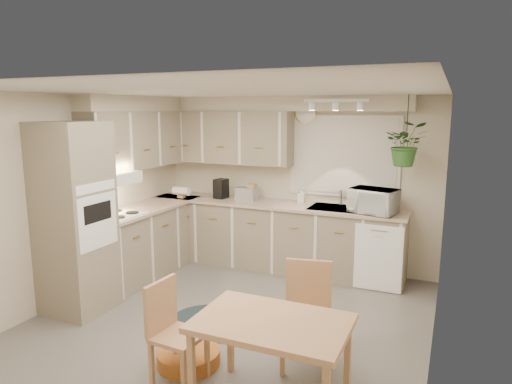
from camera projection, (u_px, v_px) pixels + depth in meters
floor at (228, 322)px, 4.83m from camera, size 4.20×4.20×0.00m
ceiling at (226, 91)px, 4.41m from camera, size 4.20×4.20×0.00m
wall_back at (294, 182)px, 6.51m from camera, size 4.00×0.04×2.40m
wall_front at (67, 283)px, 2.73m from camera, size 4.00×0.04×2.40m
wall_left at (77, 197)px, 5.41m from camera, size 0.04×4.20×2.40m
wall_right at (439, 233)px, 3.83m from camera, size 0.04×4.20×2.40m
base_cab_left at (146, 241)px, 6.21m from camera, size 0.60×1.85×0.90m
base_cab_back at (273, 237)px, 6.45m from camera, size 3.60×0.60×0.90m
counter_left at (145, 208)px, 6.13m from camera, size 0.64×1.89×0.04m
counter_back at (273, 204)px, 6.36m from camera, size 3.64×0.64×0.04m
oven_stack at (75, 219)px, 4.97m from camera, size 0.65×0.65×2.10m
wall_oven_face at (98, 221)px, 4.84m from camera, size 0.02×0.56×0.58m
upper_cab_left at (140, 140)px, 6.13m from camera, size 0.35×2.00×0.75m
upper_cab_back at (226, 137)px, 6.64m from camera, size 2.00×0.35×0.75m
soffit_left at (137, 104)px, 6.06m from camera, size 0.30×2.00×0.20m
soffit_back at (278, 104)px, 6.26m from camera, size 3.60×0.30×0.20m
cooktop at (117, 215)px, 5.60m from camera, size 0.52×0.58×0.02m
range_hood at (114, 178)px, 5.53m from camera, size 0.40×0.60×0.14m
window_blinds at (343, 156)px, 6.14m from camera, size 1.40×0.02×1.00m
window_frame at (344, 156)px, 6.15m from camera, size 1.50×0.02×1.10m
sink at (337, 211)px, 6.02m from camera, size 0.70×0.48×0.10m
dishwasher_front at (378, 258)px, 5.59m from camera, size 0.58×0.02×0.83m
track_light_bar at (336, 101)px, 5.54m from camera, size 0.80×0.04×0.04m
wall_clock at (305, 113)px, 6.25m from camera, size 0.30×0.03×0.30m
dining_table at (271, 364)px, 3.39m from camera, size 1.12×0.75×0.70m
chair_left at (179, 333)px, 3.72m from camera, size 0.42×0.42×0.84m
chair_back at (306, 318)px, 3.92m from camera, size 0.51×0.51×0.91m
braided_rug at (219, 323)px, 4.82m from camera, size 1.16×0.91×0.01m
pet_bed at (188, 357)px, 4.03m from camera, size 0.58×0.58×0.13m
microwave at (373, 198)px, 5.70m from camera, size 0.62×0.44×0.38m
soap_bottle at (301, 199)px, 6.35m from camera, size 0.12×0.22×0.10m
hanging_plant at (406, 149)px, 5.45m from camera, size 0.57×0.62×0.42m
coffee_maker at (221, 189)px, 6.67m from camera, size 0.18×0.21×0.28m
toaster at (247, 194)px, 6.54m from camera, size 0.31×0.19×0.18m
knife_block at (252, 192)px, 6.53m from camera, size 0.12×0.12×0.24m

